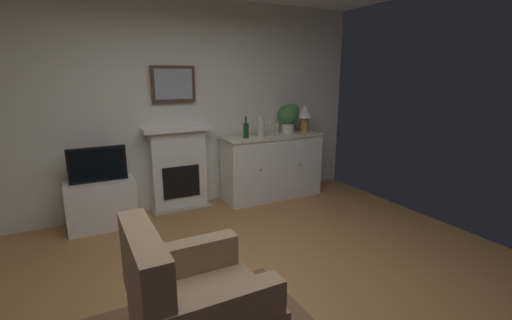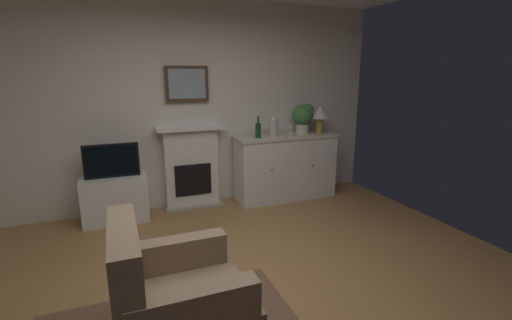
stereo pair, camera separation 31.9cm
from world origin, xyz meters
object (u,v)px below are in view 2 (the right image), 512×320
(table_lamp, at_px, (320,114))
(framed_picture, at_px, (187,84))
(armchair, at_px, (174,301))
(vase_decorative, at_px, (274,127))
(wine_glass_left, at_px, (282,128))
(fireplace_unit, at_px, (191,167))
(sideboard_cabinet, at_px, (285,167))
(wine_bottle, at_px, (258,130))
(tv_set, at_px, (112,161))
(tv_cabinet, at_px, (115,199))
(wine_glass_center, at_px, (290,127))
(potted_plant_small, at_px, (303,116))

(table_lamp, bearing_deg, framed_picture, 173.15)
(armchair, bearing_deg, vase_decorative, 53.59)
(wine_glass_left, bearing_deg, fireplace_unit, 170.55)
(sideboard_cabinet, height_order, wine_bottle, wine_bottle)
(sideboard_cabinet, relative_size, table_lamp, 3.63)
(fireplace_unit, xyz_separation_m, framed_picture, (-0.00, 0.05, 1.09))
(fireplace_unit, height_order, sideboard_cabinet, fireplace_unit)
(framed_picture, xyz_separation_m, tv_set, (-0.98, -0.23, -0.87))
(tv_cabinet, xyz_separation_m, armchair, (0.34, -2.42, 0.10))
(framed_picture, relative_size, table_lamp, 1.38)
(sideboard_cabinet, bearing_deg, wine_glass_center, -56.75)
(fireplace_unit, distance_m, armchair, 2.67)
(tv_cabinet, bearing_deg, framed_picture, 12.01)
(sideboard_cabinet, xyz_separation_m, tv_set, (-2.29, -0.01, 0.30))
(wine_bottle, distance_m, wine_glass_center, 0.47)
(table_lamp, bearing_deg, wine_bottle, -178.79)
(wine_glass_center, xyz_separation_m, tv_cabinet, (-2.33, 0.07, -0.76))
(framed_picture, relative_size, wine_bottle, 1.90)
(tv_set, bearing_deg, framed_picture, 13.31)
(vase_decorative, bearing_deg, fireplace_unit, 168.31)
(wine_bottle, height_order, armchair, wine_bottle)
(fireplace_unit, bearing_deg, tv_set, -169.23)
(wine_glass_left, bearing_deg, tv_set, 179.45)
(sideboard_cabinet, height_order, tv_set, tv_set)
(potted_plant_small, bearing_deg, framed_picture, 173.71)
(framed_picture, relative_size, tv_set, 0.89)
(framed_picture, distance_m, wine_bottle, 1.10)
(wine_glass_left, bearing_deg, framed_picture, 168.53)
(table_lamp, xyz_separation_m, armchair, (-2.49, -2.41, -0.81))
(framed_picture, xyz_separation_m, wine_glass_left, (1.24, -0.25, -0.60))
(fireplace_unit, distance_m, framed_picture, 1.09)
(vase_decorative, distance_m, armchair, 3.00)
(fireplace_unit, distance_m, wine_glass_center, 1.46)
(fireplace_unit, relative_size, wine_glass_left, 6.67)
(potted_plant_small, bearing_deg, tv_set, -178.81)
(table_lamp, bearing_deg, wine_glass_left, -177.26)
(framed_picture, distance_m, wine_glass_left, 1.40)
(tv_set, distance_m, armchair, 2.45)
(vase_decorative, bearing_deg, tv_cabinet, 178.20)
(table_lamp, relative_size, tv_cabinet, 0.53)
(armchair, bearing_deg, sideboard_cabinet, 50.96)
(fireplace_unit, distance_m, table_lamp, 1.97)
(fireplace_unit, bearing_deg, tv_cabinet, -170.55)
(wine_glass_left, height_order, tv_cabinet, wine_glass_left)
(sideboard_cabinet, relative_size, wine_glass_center, 8.81)
(potted_plant_small, height_order, armchair, potted_plant_small)
(wine_glass_center, height_order, tv_set, wine_glass_center)
(vase_decorative, bearing_deg, potted_plant_small, 10.63)
(fireplace_unit, bearing_deg, armchair, -103.90)
(wine_glass_left, xyz_separation_m, tv_set, (-2.22, 0.02, -0.28))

